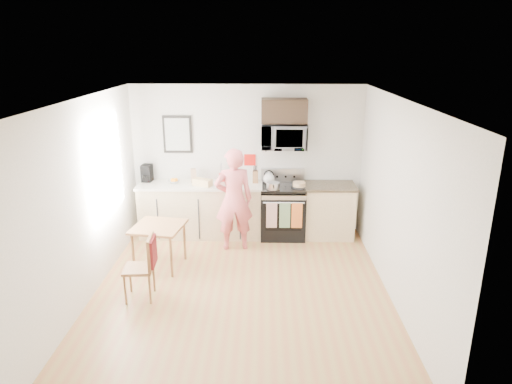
{
  "coord_description": "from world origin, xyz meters",
  "views": [
    {
      "loc": [
        0.3,
        -5.49,
        3.22
      ],
      "look_at": [
        0.18,
        1.0,
        1.12
      ],
      "focal_mm": 32.0,
      "sensor_mm": 36.0,
      "label": 1
    }
  ],
  "objects_px": {
    "range": "(283,212)",
    "dining_table": "(159,230)",
    "person": "(234,200)",
    "cake": "(299,185)",
    "microwave": "(284,136)",
    "chair": "(147,259)"
  },
  "relations": [
    {
      "from": "person",
      "to": "microwave",
      "type": "bearing_deg",
      "value": -152.36
    },
    {
      "from": "microwave",
      "to": "chair",
      "type": "bearing_deg",
      "value": -129.66
    },
    {
      "from": "microwave",
      "to": "dining_table",
      "type": "distance_m",
      "value": 2.59
    },
    {
      "from": "person",
      "to": "cake",
      "type": "relative_size",
      "value": 6.45
    },
    {
      "from": "range",
      "to": "dining_table",
      "type": "bearing_deg",
      "value": -147.53
    },
    {
      "from": "person",
      "to": "chair",
      "type": "distance_m",
      "value": 1.91
    },
    {
      "from": "person",
      "to": "cake",
      "type": "height_order",
      "value": "person"
    },
    {
      "from": "dining_table",
      "to": "person",
      "type": "bearing_deg",
      "value": 32.22
    },
    {
      "from": "chair",
      "to": "microwave",
      "type": "bearing_deg",
      "value": 46.39
    },
    {
      "from": "microwave",
      "to": "chair",
      "type": "relative_size",
      "value": 0.86
    },
    {
      "from": "range",
      "to": "person",
      "type": "distance_m",
      "value": 1.05
    },
    {
      "from": "microwave",
      "to": "cake",
      "type": "relative_size",
      "value": 2.89
    },
    {
      "from": "microwave",
      "to": "chair",
      "type": "height_order",
      "value": "microwave"
    },
    {
      "from": "person",
      "to": "chair",
      "type": "relative_size",
      "value": 1.92
    },
    {
      "from": "microwave",
      "to": "person",
      "type": "xyz_separation_m",
      "value": [
        -0.81,
        -0.63,
        -0.91
      ]
    },
    {
      "from": "range",
      "to": "dining_table",
      "type": "relative_size",
      "value": 1.63
    },
    {
      "from": "range",
      "to": "cake",
      "type": "relative_size",
      "value": 4.42
    },
    {
      "from": "chair",
      "to": "cake",
      "type": "relative_size",
      "value": 3.37
    },
    {
      "from": "cake",
      "to": "person",
      "type": "bearing_deg",
      "value": -157.5
    },
    {
      "from": "dining_table",
      "to": "chair",
      "type": "xyz_separation_m",
      "value": [
        0.06,
        -0.91,
        -0.02
      ]
    },
    {
      "from": "person",
      "to": "dining_table",
      "type": "distance_m",
      "value": 1.31
    },
    {
      "from": "microwave",
      "to": "person",
      "type": "relative_size",
      "value": 0.45
    }
  ]
}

